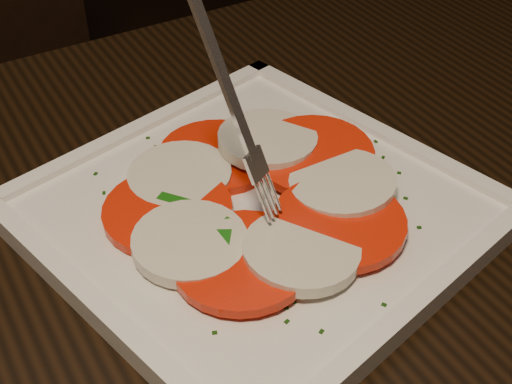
{
  "coord_description": "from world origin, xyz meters",
  "views": [
    {
      "loc": [
        0.09,
        -0.51,
        1.14
      ],
      "look_at": [
        0.29,
        -0.13,
        0.78
      ],
      "focal_mm": 50.0,
      "sensor_mm": 36.0,
      "label": 1
    }
  ],
  "objects": [
    {
      "name": "table",
      "position": [
        0.29,
        -0.17,
        0.65
      ],
      "size": [
        1.23,
        0.84,
        0.75
      ],
      "rotation": [
        0.0,
        0.0,
        0.03
      ],
      "color": "black",
      "rests_on": "ground"
    },
    {
      "name": "fork",
      "position": [
        0.27,
        -0.13,
        0.87
      ],
      "size": [
        0.06,
        0.08,
        0.17
      ],
      "primitive_type": null,
      "rotation": [
        0.0,
        0.0,
        0.53
      ],
      "color": "white",
      "rests_on": "caprese_salad"
    },
    {
      "name": "plate",
      "position": [
        0.29,
        -0.13,
        0.76
      ],
      "size": [
        0.4,
        0.4,
        0.01
      ],
      "primitive_type": "cube",
      "rotation": [
        0.0,
        0.0,
        0.28
      ],
      "color": "white",
      "rests_on": "table"
    },
    {
      "name": "caprese_salad",
      "position": [
        0.29,
        -0.13,
        0.77
      ],
      "size": [
        0.26,
        0.27,
        0.03
      ],
      "color": "red",
      "rests_on": "plate"
    }
  ]
}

